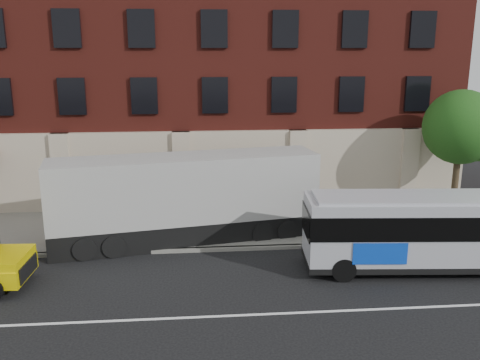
{
  "coord_description": "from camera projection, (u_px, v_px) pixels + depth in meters",
  "views": [
    {
      "loc": [
        0.69,
        -14.29,
        8.17
      ],
      "look_at": [
        2.44,
        5.5,
        3.16
      ],
      "focal_mm": 38.79,
      "sensor_mm": 36.0,
      "label": 1
    }
  ],
  "objects": [
    {
      "name": "ground",
      "position": [
        176.0,
        327.0,
        15.74
      ],
      "size": [
        120.0,
        120.0,
        0.0
      ],
      "primitive_type": "plane",
      "color": "black",
      "rests_on": "ground"
    },
    {
      "name": "sidewalk",
      "position": [
        182.0,
        226.0,
        24.42
      ],
      "size": [
        60.0,
        6.0,
        0.15
      ],
      "primitive_type": "cube",
      "color": "gray",
      "rests_on": "ground"
    },
    {
      "name": "kerb",
      "position": [
        180.0,
        250.0,
        21.52
      ],
      "size": [
        60.0,
        0.25,
        0.15
      ],
      "primitive_type": "cube",
      "color": "gray",
      "rests_on": "ground"
    },
    {
      "name": "lane_line",
      "position": [
        176.0,
        318.0,
        16.22
      ],
      "size": [
        60.0,
        0.12,
        0.01
      ],
      "primitive_type": "cube",
      "color": "silver",
      "rests_on": "ground"
    },
    {
      "name": "building",
      "position": [
        181.0,
        60.0,
        30.23
      ],
      "size": [
        30.0,
        12.1,
        15.0
      ],
      "color": "maroon",
      "rests_on": "sidewalk"
    },
    {
      "name": "street_tree",
      "position": [
        462.0,
        130.0,
        24.98
      ],
      "size": [
        3.6,
        3.6,
        6.2
      ],
      "color": "#332619",
      "rests_on": "sidewalk"
    },
    {
      "name": "city_bus",
      "position": [
        448.0,
        229.0,
        19.45
      ],
      "size": [
        10.88,
        3.11,
        2.94
      ],
      "color": "#ACADB5",
      "rests_on": "ground"
    },
    {
      "name": "shipping_container",
      "position": [
        186.0,
        200.0,
        22.34
      ],
      "size": [
        11.63,
        4.26,
        3.8
      ],
      "color": "black",
      "rests_on": "ground"
    }
  ]
}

